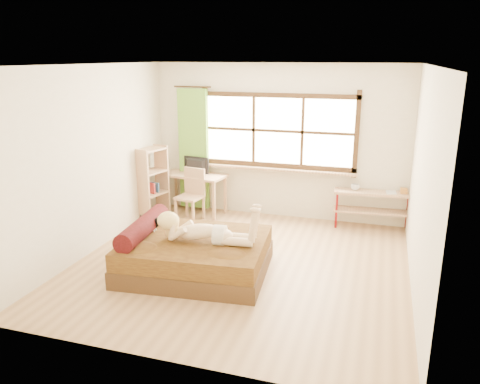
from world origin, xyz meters
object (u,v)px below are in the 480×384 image
(kitten, at_px, (150,223))
(bed, at_px, (192,254))
(woman, at_px, (204,221))
(desk, at_px, (194,179))
(pipe_shelf, at_px, (373,201))
(bookshelf, at_px, (152,183))
(chair, at_px, (192,192))

(kitten, bearing_deg, bed, -14.12)
(bed, bearing_deg, woman, -18.40)
(kitten, bearing_deg, woman, -15.10)
(desk, height_order, pipe_shelf, desk)
(kitten, relative_size, bookshelf, 0.22)
(chair, distance_m, bookshelf, 0.73)
(desk, distance_m, pipe_shelf, 3.19)
(bookshelf, bearing_deg, desk, 53.40)
(kitten, height_order, desk, desk)
(woman, xyz_separation_m, pipe_shelf, (2.06, 2.48, -0.28))
(woman, xyz_separation_m, kitten, (-0.87, 0.15, -0.17))
(woman, relative_size, chair, 1.43)
(woman, bearing_deg, chair, 111.61)
(desk, bearing_deg, kitten, -74.14)
(chair, relative_size, bookshelf, 0.72)
(bed, relative_size, desk, 1.62)
(pipe_shelf, distance_m, bookshelf, 3.83)
(pipe_shelf, height_order, bookshelf, bookshelf)
(woman, height_order, bookshelf, bookshelf)
(kitten, bearing_deg, bookshelf, 110.78)
(bed, distance_m, woman, 0.54)
(kitten, height_order, bookshelf, bookshelf)
(bed, relative_size, pipe_shelf, 1.55)
(bed, relative_size, kitten, 7.13)
(woman, relative_size, pipe_shelf, 1.02)
(desk, distance_m, chair, 0.40)
(woman, relative_size, bookshelf, 1.03)
(kitten, xyz_separation_m, desk, (-0.26, 2.21, 0.05))
(bed, xyz_separation_m, desk, (-0.93, 2.32, 0.38))
(kitten, xyz_separation_m, pipe_shelf, (2.93, 2.33, -0.12))
(pipe_shelf, bearing_deg, kitten, -146.32)
(kitten, relative_size, desk, 0.23)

